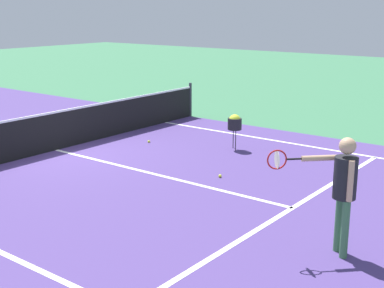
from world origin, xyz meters
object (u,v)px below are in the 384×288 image
Objects in this scene: ball_hopper at (235,122)px; tennis_ball_mid_court at (220,176)px; player_near at (343,183)px; tennis_ball_near_net at (149,141)px; net at (55,130)px.

ball_hopper reaches higher than tennis_ball_mid_court.
ball_hopper is 2.38m from tennis_ball_mid_court.
player_near is 7.25m from tennis_ball_near_net.
net is at bearing 98.40° from tennis_ball_mid_court.
ball_hopper is (3.93, 4.33, -0.38)m from player_near.
net is at bearing 146.23° from tennis_ball_near_net.
tennis_ball_mid_court is at bearing -81.60° from net.
tennis_ball_near_net is 1.00× the size of tennis_ball_mid_court.
ball_hopper is at bearing -69.77° from tennis_ball_near_net.
net reaches higher than ball_hopper.
player_near is at bearing -119.40° from tennis_ball_mid_court.
tennis_ball_near_net is 3.38m from tennis_ball_mid_court.
tennis_ball_mid_court is at bearing -153.91° from ball_hopper.
net is 163.17× the size of tennis_ball_near_net.
tennis_ball_near_net is (-0.78, 2.11, -0.64)m from ball_hopper.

